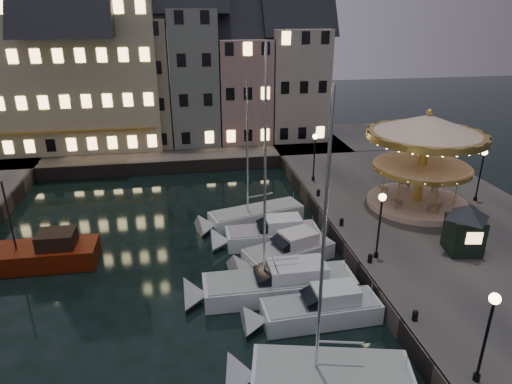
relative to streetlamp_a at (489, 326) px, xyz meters
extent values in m
plane|color=black|center=(-7.20, 9.00, -4.02)|extent=(160.00, 160.00, 0.00)
cube|color=#474442|center=(6.80, 15.00, -3.37)|extent=(16.00, 56.00, 1.30)
cube|color=#474442|center=(-15.20, 37.00, -3.37)|extent=(44.00, 12.00, 1.30)
cube|color=#47423A|center=(-1.20, 15.00, -3.37)|extent=(0.15, 44.00, 1.30)
cube|color=#47423A|center=(-13.20, 31.00, -3.37)|extent=(48.00, 0.15, 1.30)
cylinder|color=black|center=(0.00, 0.00, -2.57)|extent=(0.28, 0.28, 0.30)
cylinder|color=black|center=(0.00, 0.00, -0.82)|extent=(0.12, 0.12, 3.80)
sphere|color=#FFD18C|center=(0.00, 0.00, 1.23)|extent=(0.44, 0.44, 0.44)
cylinder|color=black|center=(0.00, 10.00, -2.57)|extent=(0.28, 0.28, 0.30)
cylinder|color=black|center=(0.00, 10.00, -0.82)|extent=(0.12, 0.12, 3.80)
sphere|color=#FFD18C|center=(0.00, 10.00, 1.23)|extent=(0.44, 0.44, 0.44)
cylinder|color=black|center=(0.00, 23.50, -2.57)|extent=(0.28, 0.28, 0.30)
cylinder|color=black|center=(0.00, 23.50, -0.82)|extent=(0.12, 0.12, 3.80)
sphere|color=#FFD18C|center=(0.00, 23.50, 1.23)|extent=(0.44, 0.44, 0.44)
cylinder|color=black|center=(11.30, 17.00, -2.57)|extent=(0.28, 0.28, 0.30)
cylinder|color=black|center=(11.30, 17.00, -0.82)|extent=(0.12, 0.12, 3.80)
sphere|color=#FFD18C|center=(11.30, 17.00, 1.23)|extent=(0.44, 0.44, 0.44)
cylinder|color=black|center=(-0.60, 4.00, -2.52)|extent=(0.28, 0.28, 0.40)
sphere|color=black|center=(-0.60, 4.00, -2.30)|extent=(0.30, 0.30, 0.30)
cylinder|color=black|center=(-0.60, 9.50, -2.52)|extent=(0.28, 0.28, 0.40)
sphere|color=black|center=(-0.60, 9.50, -2.30)|extent=(0.30, 0.30, 0.30)
cylinder|color=black|center=(-0.60, 14.50, -2.52)|extent=(0.28, 0.28, 0.40)
sphere|color=black|center=(-0.60, 14.50, -2.30)|extent=(0.30, 0.30, 0.30)
cylinder|color=black|center=(-0.60, 20.00, -2.52)|extent=(0.28, 0.28, 0.40)
sphere|color=black|center=(-0.60, 20.00, -2.30)|extent=(0.30, 0.30, 0.30)
cube|color=gray|center=(-26.70, 39.00, 2.78)|extent=(5.00, 8.00, 11.00)
cube|color=gray|center=(-21.25, 39.00, 3.28)|extent=(5.60, 8.00, 12.00)
cube|color=gray|center=(-15.20, 39.00, 3.78)|extent=(6.20, 8.00, 13.00)
cube|color=slate|center=(-9.45, 39.00, 4.28)|extent=(5.00, 8.00, 14.00)
cube|color=#A3857B|center=(-4.00, 39.00, 2.78)|extent=(5.60, 8.00, 11.00)
cube|color=#A6A090|center=(2.05, 39.00, 3.28)|extent=(6.20, 8.00, 12.00)
cube|color=#BFBB92|center=(-21.20, 39.00, 4.78)|extent=(16.00, 9.00, 15.00)
cube|color=silver|center=(-5.49, 1.82, -3.57)|extent=(7.24, 4.08, 1.30)
cube|color=gray|center=(-5.49, 1.82, -2.90)|extent=(6.86, 3.80, 0.10)
cylinder|color=silver|center=(-6.16, 1.98, 3.05)|extent=(0.14, 0.14, 11.94)
cube|color=silver|center=(-4.54, 6.39, -3.57)|extent=(6.23, 2.26, 1.30)
cube|color=gray|center=(-4.54, 6.39, -2.90)|extent=(5.92, 2.09, 0.10)
cube|color=silver|center=(-3.80, 6.41, -2.47)|extent=(2.39, 1.62, 0.80)
cube|color=black|center=(-5.04, 6.37, -2.57)|extent=(1.12, 1.47, 0.89)
cube|color=silver|center=(-6.22, 9.04, -3.57)|extent=(8.63, 2.57, 1.30)
cube|color=gray|center=(-6.22, 9.04, -2.90)|extent=(8.19, 2.37, 0.10)
cube|color=silver|center=(-5.19, 9.03, -2.47)|extent=(3.28, 1.92, 0.80)
cube|color=black|center=(-6.91, 9.04, -2.57)|extent=(1.41, 1.78, 1.04)
cylinder|color=silver|center=(-7.08, 9.04, 2.88)|extent=(0.14, 0.14, 11.60)
cube|color=silver|center=(-4.81, 12.58, -3.57)|extent=(6.25, 4.04, 1.30)
cube|color=gray|center=(-4.81, 12.58, -2.90)|extent=(5.91, 3.78, 0.10)
cube|color=silver|center=(-4.15, 12.82, -2.47)|extent=(2.65, 2.32, 0.80)
cube|color=black|center=(-5.25, 12.43, -2.57)|extent=(1.49, 1.82, 0.87)
cube|color=white|center=(-5.36, 15.12, -3.57)|extent=(6.40, 2.17, 1.30)
cube|color=gray|center=(-5.36, 15.12, -2.90)|extent=(6.08, 2.00, 0.10)
cube|color=white|center=(-4.60, 15.11, -2.47)|extent=(2.44, 1.61, 0.80)
cube|color=black|center=(-5.87, 15.12, -2.57)|extent=(1.11, 1.50, 0.90)
cube|color=silver|center=(-5.88, 18.69, -3.57)|extent=(7.50, 3.96, 1.30)
cube|color=#909894|center=(-5.88, 18.69, -2.90)|extent=(7.11, 3.70, 0.10)
cylinder|color=silver|center=(-6.58, 18.50, 1.93)|extent=(0.14, 0.14, 9.69)
cube|color=#5A1605|center=(-20.90, 14.80, -3.47)|extent=(7.73, 2.76, 1.50)
cube|color=black|center=(-19.40, 14.78, -2.27)|extent=(2.28, 1.87, 1.03)
cylinder|color=black|center=(-21.90, 14.81, -0.52)|extent=(0.12, 0.12, 4.62)
cylinder|color=beige|center=(6.24, 16.85, -2.49)|extent=(7.41, 7.41, 0.46)
cylinder|color=gold|center=(6.24, 16.85, 0.62)|extent=(0.65, 0.65, 5.74)
cylinder|color=beige|center=(6.24, 16.85, 0.52)|extent=(6.85, 6.85, 0.17)
cylinder|color=gold|center=(6.24, 16.85, 0.36)|extent=(7.11, 7.11, 0.32)
cone|color=beige|center=(6.24, 16.85, 3.58)|extent=(8.52, 8.52, 1.48)
cylinder|color=gold|center=(6.24, 16.85, 2.79)|extent=(8.52, 8.52, 0.46)
sphere|color=gold|center=(6.24, 16.85, 4.51)|extent=(0.46, 0.46, 0.46)
imported|color=beige|center=(8.72, 17.62, -1.79)|extent=(1.55, 1.12, 0.93)
cube|color=black|center=(5.49, 9.77, -1.57)|extent=(2.20, 2.20, 2.29)
pyramid|color=black|center=(5.49, 9.77, 0.44)|extent=(3.06, 3.06, 0.86)
camera|label=1|loc=(-11.23, -12.62, 11.35)|focal=32.00mm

